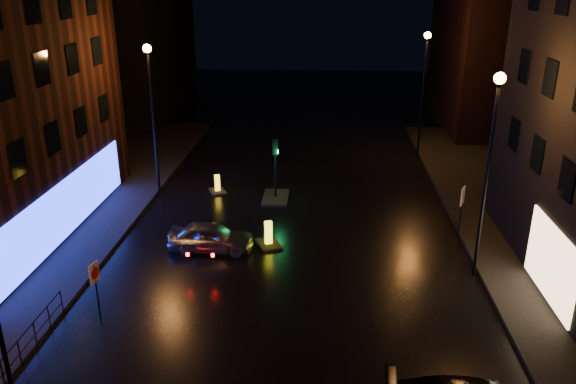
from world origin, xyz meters
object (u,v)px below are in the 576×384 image
object	(u,v)px
traffic_signal	(276,190)
bollard_far	(218,188)
road_sign_left	(95,278)
silver_hatchback	(211,237)
road_sign_right	(462,200)
bollard_near	(268,240)

from	to	relation	value
traffic_signal	bollard_far	xyz separation A→B (m)	(-3.42, 0.75, -0.27)
road_sign_left	silver_hatchback	bearing A→B (deg)	73.21
traffic_signal	road_sign_right	distance (m)	10.23
traffic_signal	bollard_far	distance (m)	3.52
bollard_far	road_sign_right	distance (m)	13.67
bollard_near	road_sign_left	bearing A→B (deg)	-154.77
bollard_far	road_sign_right	size ratio (longest dim) A/B	0.56
traffic_signal	road_sign_right	bearing A→B (deg)	-26.16
traffic_signal	road_sign_right	xyz separation A→B (m)	(9.10, -4.47, 1.41)
bollard_near	road_sign_right	distance (m)	9.17
bollard_near	traffic_signal	bearing A→B (deg)	67.66
traffic_signal	road_sign_right	world-z (taller)	traffic_signal
traffic_signal	road_sign_left	distance (m)	13.41
traffic_signal	bollard_near	xyz separation A→B (m)	(0.18, -5.87, -0.24)
bollard_near	bollard_far	xyz separation A→B (m)	(-3.61, 6.62, -0.03)
traffic_signal	road_sign_left	bearing A→B (deg)	-113.37
bollard_far	road_sign_right	bearing A→B (deg)	-47.64
bollard_near	road_sign_left	world-z (taller)	road_sign_left
silver_hatchback	road_sign_right	world-z (taller)	road_sign_right
silver_hatchback	bollard_far	world-z (taller)	silver_hatchback
bollard_near	bollard_far	bearing A→B (deg)	94.44
bollard_near	road_sign_left	xyz separation A→B (m)	(-5.48, -6.39, 1.46)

